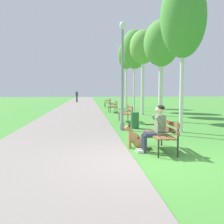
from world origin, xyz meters
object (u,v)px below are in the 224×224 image
Objects in this scene: dog_shepherd at (136,139)px; park_bench_furthest at (108,102)px; birch_tree_third at (161,44)px; person_seated_on_near_bench at (156,127)px; birch_tree_second at (183,18)px; park_bench_near at (162,132)px; litter_bin at (135,120)px; park_bench_far at (113,105)px; pedestrian_distant at (77,96)px; lamp_post_near at (122,75)px; birch_tree_sixth at (126,56)px; park_bench_mid at (127,112)px; birch_tree_fourth at (143,48)px; birch_tree_fifth at (134,50)px.

park_bench_furthest is at bearing 87.96° from dog_shepherd.
birch_tree_third is at bearing -80.98° from park_bench_furthest.
birch_tree_second is at bearing 59.50° from person_seated_on_near_bench.
park_bench_near reaches higher than litter_bin.
litter_bin is at bearing -89.38° from park_bench_far.
park_bench_furthest is at bearing -71.53° from pedestrian_distant.
lamp_post_near is (0.05, 3.38, 2.00)m from dog_shepherd.
park_bench_furthest is 10.83m from pedestrian_distant.
birch_tree_third reaches higher than litter_bin.
birch_tree_sixth is at bearing -30.65° from park_bench_furthest.
person_seated_on_near_bench is 0.76× the size of pedestrian_distant.
person_seated_on_near_bench is 7.92m from birch_tree_third.
dog_shepherd is (-0.64, -6.06, -0.25)m from park_bench_mid.
person_seated_on_near_bench is 4.18m from lamp_post_near.
birch_tree_fourth reaches higher than park_bench_furthest.
pedestrian_distant reaches higher than park_bench_near.
litter_bin is at bearing 89.75° from park_bench_near.
birch_tree_sixth is (1.66, 11.13, 4.31)m from park_bench_mid.
park_bench_near is at bearing -31.55° from dog_shepherd.
lamp_post_near is 10.28m from birch_tree_fifth.
park_bench_mid is 5.97m from park_bench_far.
park_bench_furthest is 0.25× the size of birch_tree_second.
litter_bin is at bearing 34.76° from lamp_post_near.
birch_tree_sixth reaches higher than dog_shepherd.
park_bench_far is at bearing 90.62° from litter_bin.
lamp_post_near reaches higher than park_bench_furthest.
park_bench_near is at bearing -105.48° from birch_tree_third.
park_bench_mid is at bearing -90.02° from park_bench_furthest.
birch_tree_fifth is at bearing -71.94° from park_bench_furthest.
park_bench_near is 12.42m from park_bench_far.
park_bench_near is 0.91× the size of pedestrian_distant.
park_bench_mid is at bearing 88.16° from person_seated_on_near_bench.
dog_shepherd is 3.92m from lamp_post_near.
park_bench_furthest is at bearing 89.98° from park_bench_mid.
person_seated_on_near_bench is 1.79× the size of litter_bin.
pedestrian_distant is at bearing 101.55° from park_bench_far.
dog_shepherd is at bearing -99.85° from litter_bin.
lamp_post_near is at bearing -102.41° from park_bench_mid.
lamp_post_near reaches higher than park_bench_near.
litter_bin is (0.66, 3.80, 0.09)m from dog_shepherd.
birch_tree_second is at bearing -93.67° from birch_tree_third.
litter_bin is (0.09, -8.23, -0.16)m from park_bench_far.
park_bench_near is at bearing -90.03° from park_bench_mid.
pedestrian_distant is (-5.08, 11.25, -3.98)m from birch_tree_sixth.
dog_shepherd is (-0.43, 0.48, -0.42)m from person_seated_on_near_bench.
birch_tree_fifth is at bearing 31.25° from park_bench_far.
person_seated_on_near_bench is (-0.21, -0.08, 0.17)m from park_bench_near.
park_bench_near is 0.28× the size of birch_tree_third.
dog_shepherd is at bearing 148.45° from park_bench_near.
birch_tree_fifth is (2.25, 9.70, 2.53)m from lamp_post_near.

